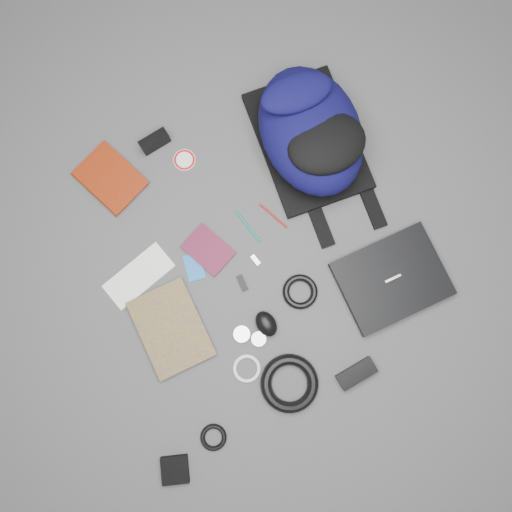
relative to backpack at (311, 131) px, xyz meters
name	(u,v)px	position (x,y,z in m)	size (l,w,h in m)	color
ground	(256,257)	(-0.35, -0.29, -0.11)	(4.00, 4.00, 0.00)	#4F4F51
backpack	(311,131)	(0.00, 0.00, 0.00)	(0.36, 0.53, 0.22)	black
laptop	(392,279)	(0.03, -0.57, -0.09)	(0.35, 0.27, 0.04)	black
textbook_red	(94,195)	(-0.77, 0.16, -0.10)	(0.17, 0.23, 0.02)	maroon
comic_book	(143,342)	(-0.83, -0.39, -0.10)	(0.21, 0.29, 0.02)	gold
envelope	(139,276)	(-0.75, -0.17, -0.11)	(0.24, 0.11, 0.00)	white
dvd_case	(208,250)	(-0.49, -0.20, -0.10)	(0.11, 0.16, 0.01)	#450D20
compact_camera	(155,142)	(-0.49, 0.23, -0.08)	(0.11, 0.04, 0.06)	black
sticker_disc	(184,160)	(-0.43, 0.14, -0.11)	(0.08, 0.08, 0.00)	white
pen_teal	(248,226)	(-0.33, -0.18, -0.11)	(0.01, 0.01, 0.14)	#0D7865
pen_red	(273,216)	(-0.23, -0.19, -0.11)	(0.01, 0.01, 0.13)	maroon
id_badge	(194,267)	(-0.56, -0.23, -0.11)	(0.06, 0.09, 0.00)	#1762B2
usb_black	(242,283)	(-0.43, -0.35, -0.10)	(0.02, 0.06, 0.01)	black
usb_silver	(256,260)	(-0.36, -0.30, -0.11)	(0.02, 0.04, 0.01)	#A6A6A8
mouse	(266,324)	(-0.42, -0.52, -0.09)	(0.07, 0.09, 0.05)	black
headphone_left	(242,334)	(-0.51, -0.51, -0.10)	(0.06, 0.06, 0.01)	silver
headphone_right	(259,339)	(-0.47, -0.55, -0.10)	(0.05, 0.05, 0.01)	#B8B8BB
cable_coil	(300,292)	(-0.27, -0.47, -0.10)	(0.12, 0.12, 0.02)	black
power_brick	(356,374)	(-0.22, -0.80, -0.09)	(0.13, 0.06, 0.03)	black
power_cord_coil	(289,383)	(-0.44, -0.73, -0.09)	(0.20, 0.20, 0.04)	black
pouch	(175,470)	(-0.90, -0.81, -0.10)	(0.09, 0.09, 0.02)	black
earbud_coil	(213,437)	(-0.75, -0.77, -0.10)	(0.09, 0.09, 0.02)	black
white_cable_coil	(247,369)	(-0.55, -0.62, -0.10)	(0.09, 0.09, 0.01)	white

